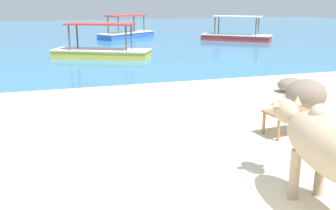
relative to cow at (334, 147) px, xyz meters
The scene contains 9 objects.
water_surface 21.82m from the cow, 93.13° to the left, with size 60.00×36.00×0.03m, color teal.
cow is the anchor object (origin of this frame).
low_bench_table 2.51m from the cow, 65.19° to the left, with size 0.81×0.53×0.40m.
bottle 2.48m from the cow, 67.53° to the left, with size 0.07×0.07×0.30m.
shore_rock_large 4.08m from the cow, 56.95° to the left, with size 0.80×0.67×0.63m, color gray.
shore_rock_medium 5.62m from the cow, 59.36° to the left, with size 0.63×0.54×0.35m, color gray.
boat_blue 19.45m from the cow, 84.36° to the left, with size 3.64×3.10×1.29m.
boat_red 17.69m from the cow, 66.01° to the left, with size 3.57×3.22×1.29m.
boat_yellow 11.98m from the cow, 92.83° to the left, with size 3.80×2.68×1.29m.
Camera 1 is at (-1.45, -2.74, 2.18)m, focal length 42.04 mm.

